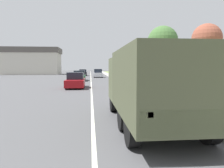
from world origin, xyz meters
The scene contains 12 objects.
ground_plane centered at (0.00, 40.00, 0.00)m, with size 180.00×180.00×0.00m, color #4C4C4F.
lane_centre_stripe centered at (0.00, 40.00, 0.00)m, with size 0.12×120.00×0.00m.
sidewalk_right centered at (4.50, 40.00, 0.06)m, with size 1.80×120.00×0.12m.
grass_strip_right centered at (8.90, 40.00, 0.01)m, with size 7.00×120.00×0.02m.
military_truck centered at (2.06, 8.71, 1.53)m, with size 2.42×6.83×2.67m.
car_nearest_ahead centered at (-1.57, 23.06, 0.70)m, with size 1.77×4.54×1.55m.
car_second_ahead centered at (-1.75, 34.51, 0.69)m, with size 1.78×4.84×1.53m.
car_third_ahead centered at (1.41, 44.52, 0.74)m, with size 1.73×3.96×1.66m.
car_fourth_ahead centered at (-1.84, 52.57, 0.68)m, with size 1.79×4.46×1.50m.
tree_mid_right centered at (9.55, 18.52, 4.37)m, with size 2.44×2.44×5.65m.
tree_far_right centered at (9.46, 29.42, 5.46)m, with size 3.97×3.97×7.46m.
building_distant centered at (-17.04, 63.69, 3.69)m, with size 17.24×8.78×7.29m.
Camera 1 is at (-0.07, 1.06, 2.10)m, focal length 35.00 mm.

